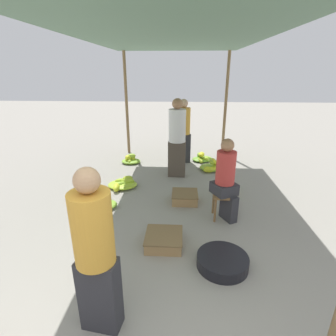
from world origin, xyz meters
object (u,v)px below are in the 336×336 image
basin_black (222,261)px  banana_pile_left_0 (130,160)px  vendor_foreground (95,252)px  banana_pile_left_2 (105,204)px  banana_pile_right_1 (212,167)px  stool (223,198)px  banana_pile_left_1 (122,184)px  shopper_walking_far (177,137)px  banana_pile_right_2 (202,158)px  vendor_seated (226,179)px  banana_pile_right_0 (225,189)px  shopper_walking_mid (183,130)px  crate_near (164,240)px  crate_mid (185,197)px

basin_black → banana_pile_left_0: (-1.87, 3.81, 0.02)m
vendor_foreground → banana_pile_left_2: size_ratio=3.10×
basin_black → banana_pile_right_1: size_ratio=1.05×
stool → banana_pile_left_1: bearing=149.8°
shopper_walking_far → banana_pile_right_2: bearing=59.1°
vendor_seated → shopper_walking_far: (-0.81, 1.82, 0.21)m
vendor_foreground → banana_pile_right_0: bearing=62.0°
vendor_foreground → banana_pile_right_1: 4.54m
vendor_seated → banana_pile_right_2: vendor_seated is taller
banana_pile_left_0 → shopper_walking_mid: (1.37, 0.17, 0.76)m
vendor_seated → crate_near: vendor_seated is taller
vendor_seated → banana_pile_right_1: (0.03, 2.22, -0.61)m
banana_pile_right_1 → banana_pile_right_2: size_ratio=1.08×
basin_black → banana_pile_right_1: bearing=86.5°
banana_pile_right_0 → banana_pile_right_2: (-0.33, 1.94, -0.00)m
basin_black → banana_pile_left_2: size_ratio=1.23×
crate_near → shopper_walking_far: 2.73m
vendor_foreground → stool: vendor_foreground is taller
basin_black → shopper_walking_far: bearing=102.1°
stool → shopper_walking_far: bearing=113.6°
banana_pile_left_1 → banana_pile_left_2: 0.89m
banana_pile_right_1 → crate_near: (-0.96, -2.99, -0.01)m
shopper_walking_mid → banana_pile_left_2: bearing=-118.2°
banana_pile_left_0 → banana_pile_left_2: (-0.00, -2.40, -0.02)m
banana_pile_left_2 → shopper_walking_mid: shopper_walking_mid is taller
banana_pile_left_0 → shopper_walking_far: size_ratio=0.28×
stool → crate_near: size_ratio=0.86×
stool → banana_pile_right_2: (-0.14, 2.90, -0.27)m
banana_pile_left_1 → crate_near: banana_pile_left_1 is taller
shopper_walking_far → banana_pile_left_0: bearing=146.2°
banana_pile_left_0 → banana_pile_left_2: bearing=-90.1°
banana_pile_left_1 → banana_pile_right_1: bearing=29.1°
basin_black → banana_pile_left_2: bearing=143.1°
vendor_foreground → shopper_walking_far: size_ratio=0.92×
basin_black → crate_near: crate_near is taller
shopper_walking_far → crate_mid: bearing=-81.9°
vendor_foreground → crate_mid: (0.79, 2.57, -0.74)m
crate_mid → shopper_walking_mid: 2.40m
banana_pile_left_2 → crate_mid: size_ratio=1.09×
banana_pile_right_1 → crate_mid: size_ratio=1.28×
crate_near → crate_mid: size_ratio=1.08×
stool → crate_near: bearing=-139.3°
banana_pile_right_0 → crate_near: size_ratio=0.94×
stool → banana_pile_right_0: 1.01m
shopper_walking_far → vendor_seated: bearing=-66.0°
banana_pile_right_0 → banana_pile_right_2: banana_pile_right_2 is taller
stool → banana_pile_right_2: stool is taller
banana_pile_left_2 → crate_near: banana_pile_left_2 is taller
shopper_walking_mid → vendor_seated: bearing=-76.6°
vendor_foreground → shopper_walking_mid: 4.90m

